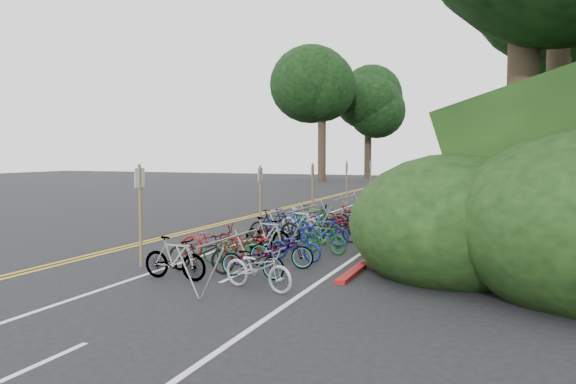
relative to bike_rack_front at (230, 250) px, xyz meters
name	(u,v)px	position (x,y,z in m)	size (l,w,h in m)	color
ground	(172,254)	(-3.43, 2.95, -0.80)	(120.00, 120.00, 0.00)	black
road_markings	(307,218)	(-2.79, 13.05, -0.79)	(7.47, 80.00, 0.01)	gold
red_curb	(425,217)	(2.27, 14.95, -0.75)	(0.25, 28.00, 0.10)	maroon
bike_rack_front	(230,250)	(0.00, 0.00, 0.00)	(1.10, 2.83, 1.09)	gray
bike_racks_rest	(372,196)	(-0.43, 15.95, 0.06)	(1.14, 23.00, 1.17)	gray
signpost_near	(140,209)	(-3.10, 0.98, 0.73)	(0.08, 0.40, 2.68)	brown
signposts_rest	(331,182)	(-2.83, 16.95, 0.63)	(0.08, 18.40, 2.50)	brown
bike_front	(213,241)	(-1.89, 2.65, -0.30)	(1.91, 0.67, 1.00)	maroon
bike_valet	(294,233)	(-0.41, 5.12, -0.32)	(3.15, 12.00, 1.10)	slate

